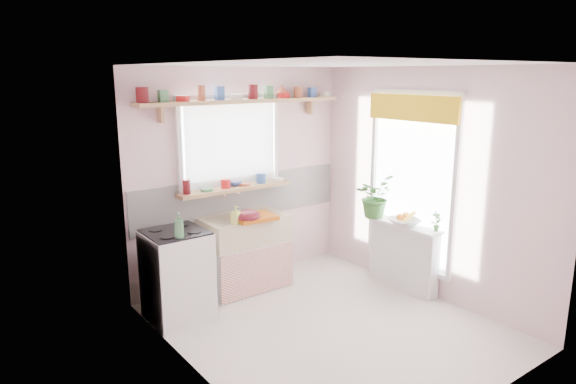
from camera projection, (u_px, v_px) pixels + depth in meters
room at (325, 169)px, 5.79m from camera, size 3.20×3.20×3.20m
sink_unit at (245, 252)px, 5.87m from camera, size 0.95×0.65×1.11m
cooker at (177, 275)px, 5.12m from camera, size 0.58×0.58×0.93m
radiator_ledge at (403, 255)px, 5.87m from camera, size 0.22×0.95×0.78m
windowsill at (235, 188)px, 5.86m from camera, size 1.40×0.22×0.04m
pine_shelf at (245, 101)px, 5.72m from camera, size 2.52×0.24×0.04m
shelf_crockery at (242, 95)px, 5.67m from camera, size 2.47×0.11×0.12m
sill_crockery at (231, 183)px, 5.81m from camera, size 1.35×0.11×0.12m
dish_tray at (255, 217)px, 5.66m from camera, size 0.48×0.38×0.04m
colander at (247, 216)px, 5.56m from camera, size 0.37×0.37×0.13m
jade_plant at (374, 196)px, 5.99m from camera, size 0.57×0.53×0.50m
fruit_bowl at (404, 222)px, 5.68m from camera, size 0.41×0.41×0.08m
herb_pot at (437, 221)px, 5.47m from camera, size 0.12×0.09×0.22m
soap_bottle_sink at (236, 215)px, 5.49m from camera, size 0.11×0.11×0.19m
sill_cup at (184, 189)px, 5.53m from camera, size 0.15×0.15×0.09m
sill_bowl at (235, 183)px, 5.91m from camera, size 0.21×0.21×0.05m
shelf_vase at (282, 91)px, 6.07m from camera, size 0.19×0.19×0.15m
cooker_bottle at (179, 225)px, 4.79m from camera, size 0.11×0.11×0.25m
fruit at (404, 217)px, 5.67m from camera, size 0.20×0.14×0.10m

